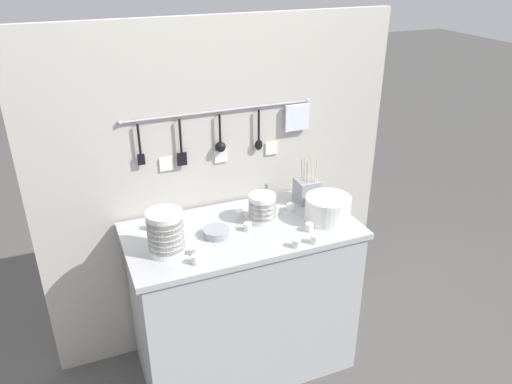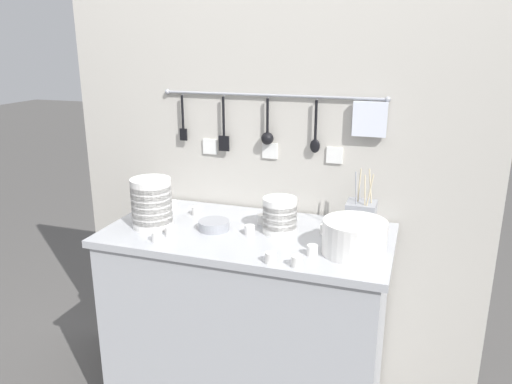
{
  "view_description": "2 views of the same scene",
  "coord_description": "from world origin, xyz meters",
  "px_view_note": "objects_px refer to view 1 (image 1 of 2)",
  "views": [
    {
      "loc": [
        -0.76,
        -2.04,
        2.16
      ],
      "look_at": [
        0.07,
        -0.02,
        1.08
      ],
      "focal_mm": 35.0,
      "sensor_mm": 36.0,
      "label": 1
    },
    {
      "loc": [
        0.64,
        -1.8,
        1.64
      ],
      "look_at": [
        0.04,
        -0.02,
        1.07
      ],
      "focal_mm": 35.0,
      "sensor_mm": 36.0,
      "label": 2
    }
  ],
  "objects_px": {
    "plate_stack": "(328,208)",
    "cup_edge_far": "(297,243)",
    "cup_back_right": "(248,227)",
    "steel_mixing_bowl": "(216,232)",
    "cup_front_left": "(196,259)",
    "cup_front_right": "(309,227)",
    "bowl_stack_tall_left": "(262,208)",
    "cup_by_caddy": "(196,250)",
    "cup_beside_plates": "(151,226)",
    "cutlery_caddy": "(307,190)",
    "cup_back_left": "(290,207)",
    "cup_edge_near": "(180,224)",
    "cup_mid_row": "(239,214)",
    "bowl_stack_back_corner": "(166,232)",
    "cup_centre": "(314,239)"
  },
  "relations": [
    {
      "from": "cup_centre",
      "to": "plate_stack",
      "type": "bearing_deg",
      "value": 46.11
    },
    {
      "from": "cup_back_left",
      "to": "cup_front_left",
      "type": "xyz_separation_m",
      "value": [
        -0.61,
        -0.29,
        0.0
      ]
    },
    {
      "from": "cup_edge_far",
      "to": "cup_beside_plates",
      "type": "height_order",
      "value": "same"
    },
    {
      "from": "bowl_stack_back_corner",
      "to": "cup_back_left",
      "type": "distance_m",
      "value": 0.73
    },
    {
      "from": "cup_mid_row",
      "to": "cup_by_caddy",
      "type": "bearing_deg",
      "value": -140.75
    },
    {
      "from": "plate_stack",
      "to": "cup_beside_plates",
      "type": "height_order",
      "value": "plate_stack"
    },
    {
      "from": "plate_stack",
      "to": "cup_front_left",
      "type": "xyz_separation_m",
      "value": [
        -0.74,
        -0.13,
        -0.04
      ]
    },
    {
      "from": "cup_centre",
      "to": "cup_by_caddy",
      "type": "relative_size",
      "value": 1.0
    },
    {
      "from": "cup_edge_near",
      "to": "cup_front_right",
      "type": "xyz_separation_m",
      "value": [
        0.59,
        -0.27,
        0.0
      ]
    },
    {
      "from": "cup_centre",
      "to": "cup_edge_far",
      "type": "bearing_deg",
      "value": 180.0
    },
    {
      "from": "cup_edge_near",
      "to": "cup_back_left",
      "type": "height_order",
      "value": "same"
    },
    {
      "from": "cup_edge_far",
      "to": "cup_beside_plates",
      "type": "relative_size",
      "value": 1.0
    },
    {
      "from": "cup_back_right",
      "to": "steel_mixing_bowl",
      "type": "bearing_deg",
      "value": 176.71
    },
    {
      "from": "cup_mid_row",
      "to": "steel_mixing_bowl",
      "type": "bearing_deg",
      "value": -142.33
    },
    {
      "from": "steel_mixing_bowl",
      "to": "bowl_stack_tall_left",
      "type": "bearing_deg",
      "value": 12.08
    },
    {
      "from": "cup_edge_near",
      "to": "cup_front_right",
      "type": "relative_size",
      "value": 1.0
    },
    {
      "from": "bowl_stack_tall_left",
      "to": "cup_front_right",
      "type": "height_order",
      "value": "bowl_stack_tall_left"
    },
    {
      "from": "steel_mixing_bowl",
      "to": "cup_by_caddy",
      "type": "bearing_deg",
      "value": -138.92
    },
    {
      "from": "plate_stack",
      "to": "cup_edge_far",
      "type": "height_order",
      "value": "plate_stack"
    },
    {
      "from": "steel_mixing_bowl",
      "to": "cup_mid_row",
      "type": "height_order",
      "value": "cup_mid_row"
    },
    {
      "from": "cup_front_left",
      "to": "cup_front_right",
      "type": "xyz_separation_m",
      "value": [
        0.6,
        0.06,
        0.0
      ]
    },
    {
      "from": "cup_edge_far",
      "to": "cup_mid_row",
      "type": "distance_m",
      "value": 0.4
    },
    {
      "from": "bowl_stack_tall_left",
      "to": "cup_by_caddy",
      "type": "bearing_deg",
      "value": -156.32
    },
    {
      "from": "cup_front_right",
      "to": "plate_stack",
      "type": "bearing_deg",
      "value": 25.91
    },
    {
      "from": "bowl_stack_tall_left",
      "to": "cup_by_caddy",
      "type": "relative_size",
      "value": 3.6
    },
    {
      "from": "plate_stack",
      "to": "cup_mid_row",
      "type": "bearing_deg",
      "value": 155.32
    },
    {
      "from": "bowl_stack_back_corner",
      "to": "cup_by_caddy",
      "type": "relative_size",
      "value": 5.16
    },
    {
      "from": "cutlery_caddy",
      "to": "cup_back_left",
      "type": "bearing_deg",
      "value": -151.64
    },
    {
      "from": "cup_beside_plates",
      "to": "cup_front_left",
      "type": "distance_m",
      "value": 0.4
    },
    {
      "from": "cup_centre",
      "to": "cup_back_right",
      "type": "height_order",
      "value": "same"
    },
    {
      "from": "cup_by_caddy",
      "to": "cup_centre",
      "type": "bearing_deg",
      "value": -12.07
    },
    {
      "from": "steel_mixing_bowl",
      "to": "cup_front_left",
      "type": "relative_size",
      "value": 3.18
    },
    {
      "from": "cup_centre",
      "to": "cup_by_caddy",
      "type": "distance_m",
      "value": 0.57
    },
    {
      "from": "bowl_stack_tall_left",
      "to": "cutlery_caddy",
      "type": "bearing_deg",
      "value": 19.32
    },
    {
      "from": "bowl_stack_tall_left",
      "to": "cutlery_caddy",
      "type": "distance_m",
      "value": 0.33
    },
    {
      "from": "bowl_stack_back_corner",
      "to": "cup_beside_plates",
      "type": "distance_m",
      "value": 0.25
    },
    {
      "from": "bowl_stack_tall_left",
      "to": "cup_by_caddy",
      "type": "xyz_separation_m",
      "value": [
        -0.41,
        -0.18,
        -0.05
      ]
    },
    {
      "from": "cup_edge_far",
      "to": "cup_by_caddy",
      "type": "bearing_deg",
      "value": 165.52
    },
    {
      "from": "cup_edge_far",
      "to": "cup_back_right",
      "type": "height_order",
      "value": "same"
    },
    {
      "from": "bowl_stack_tall_left",
      "to": "plate_stack",
      "type": "distance_m",
      "value": 0.34
    },
    {
      "from": "cutlery_caddy",
      "to": "cup_back_left",
      "type": "height_order",
      "value": "cutlery_caddy"
    },
    {
      "from": "plate_stack",
      "to": "cup_front_right",
      "type": "distance_m",
      "value": 0.16
    },
    {
      "from": "cutlery_caddy",
      "to": "cup_beside_plates",
      "type": "bearing_deg",
      "value": 178.92
    },
    {
      "from": "cup_back_left",
      "to": "cup_edge_far",
      "type": "bearing_deg",
      "value": -111.19
    },
    {
      "from": "plate_stack",
      "to": "cutlery_caddy",
      "type": "height_order",
      "value": "cutlery_caddy"
    },
    {
      "from": "cutlery_caddy",
      "to": "cup_beside_plates",
      "type": "relative_size",
      "value": 6.51
    },
    {
      "from": "bowl_stack_tall_left",
      "to": "cup_beside_plates",
      "type": "relative_size",
      "value": 3.6
    },
    {
      "from": "cutlery_caddy",
      "to": "cup_centre",
      "type": "height_order",
      "value": "cutlery_caddy"
    },
    {
      "from": "bowl_stack_tall_left",
      "to": "cup_beside_plates",
      "type": "bearing_deg",
      "value": 167.16
    },
    {
      "from": "cup_centre",
      "to": "cup_mid_row",
      "type": "height_order",
      "value": "same"
    }
  ]
}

